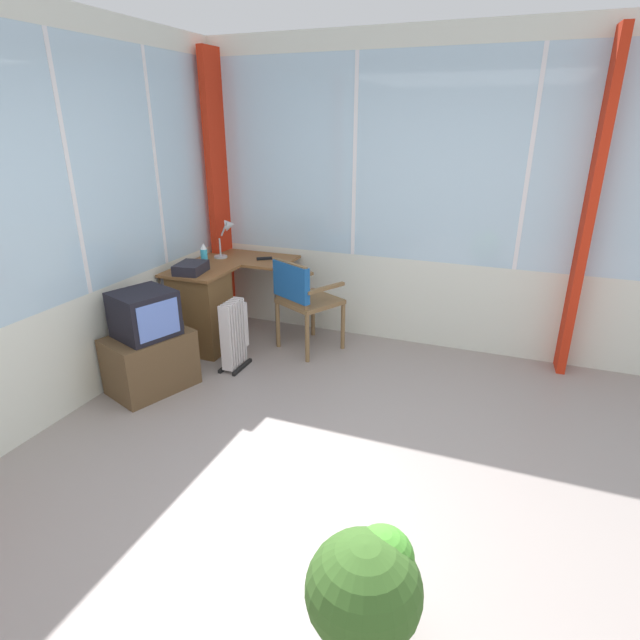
# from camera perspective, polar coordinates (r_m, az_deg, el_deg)

# --- Properties ---
(ground) EXTENTS (5.64, 5.46, 0.06)m
(ground) POSITION_cam_1_polar(r_m,az_deg,el_deg) (3.19, 3.26, -19.27)
(ground) COLOR gray
(north_window_panel) EXTENTS (4.64, 0.07, 2.79)m
(north_window_panel) POSITION_cam_1_polar(r_m,az_deg,el_deg) (3.82, -30.84, 8.60)
(north_window_panel) COLOR silver
(north_window_panel) RESTS_ON ground
(east_window_panel) EXTENTS (0.07, 4.46, 2.79)m
(east_window_panel) POSITION_cam_1_polar(r_m,az_deg,el_deg) (4.76, 12.74, 13.02)
(east_window_panel) COLOR silver
(east_window_panel) RESTS_ON ground
(curtain_corner) EXTENTS (0.34, 0.09, 2.69)m
(curtain_corner) POSITION_cam_1_polar(r_m,az_deg,el_deg) (5.39, -11.13, 13.61)
(curtain_corner) COLOR red
(curtain_corner) RESTS_ON ground
(curtain_east_far) EXTENTS (0.34, 0.09, 2.69)m
(curtain_east_far) POSITION_cam_1_polar(r_m,az_deg,el_deg) (4.66, 27.79, 10.37)
(curtain_east_far) COLOR red
(curtain_east_far) RESTS_ON ground
(desk) EXTENTS (1.11, 0.93, 0.78)m
(desk) POSITION_cam_1_polar(r_m,az_deg,el_deg) (4.88, -12.92, 1.43)
(desk) COLOR brown
(desk) RESTS_ON ground
(desk_lamp) EXTENTS (0.24, 0.21, 0.38)m
(desk_lamp) POSITION_cam_1_polar(r_m,az_deg,el_deg) (5.16, -10.33, 9.69)
(desk_lamp) COLOR #B2B7BC
(desk_lamp) RESTS_ON desk
(tv_remote) EXTENTS (0.12, 0.15, 0.02)m
(tv_remote) POSITION_cam_1_polar(r_m,az_deg,el_deg) (5.04, -6.27, 6.88)
(tv_remote) COLOR black
(tv_remote) RESTS_ON desk
(spray_bottle) EXTENTS (0.06, 0.06, 0.22)m
(spray_bottle) POSITION_cam_1_polar(r_m,az_deg,el_deg) (4.89, -12.89, 7.12)
(spray_bottle) COLOR #39B1CE
(spray_bottle) RESTS_ON desk
(paper_tray) EXTENTS (0.33, 0.27, 0.09)m
(paper_tray) POSITION_cam_1_polar(r_m,az_deg,el_deg) (4.70, -14.30, 5.69)
(paper_tray) COLOR #23212A
(paper_tray) RESTS_ON desk
(wooden_armchair) EXTENTS (0.65, 0.65, 0.88)m
(wooden_armchair) POSITION_cam_1_polar(r_m,az_deg,el_deg) (4.64, -2.24, 3.01)
(wooden_armchair) COLOR brown
(wooden_armchair) RESTS_ON ground
(tv_on_stand) EXTENTS (0.75, 0.63, 0.83)m
(tv_on_stand) POSITION_cam_1_polar(r_m,az_deg,el_deg) (4.27, -18.65, -2.86)
(tv_on_stand) COLOR brown
(tv_on_stand) RESTS_ON ground
(space_heater) EXTENTS (0.35, 0.17, 0.62)m
(space_heater) POSITION_cam_1_polar(r_m,az_deg,el_deg) (4.49, -9.55, -1.54)
(space_heater) COLOR silver
(space_heater) RESTS_ON ground
(potted_plant) EXTENTS (0.48, 0.48, 0.54)m
(potted_plant) POSITION_cam_1_polar(r_m,az_deg,el_deg) (2.32, 5.19, -27.83)
(potted_plant) COLOR #38454D
(potted_plant) RESTS_ON ground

